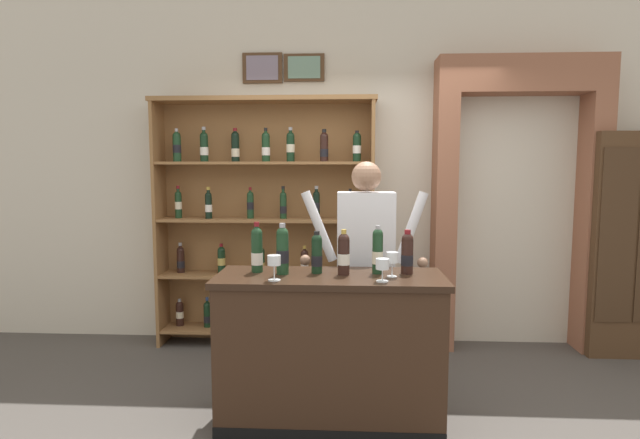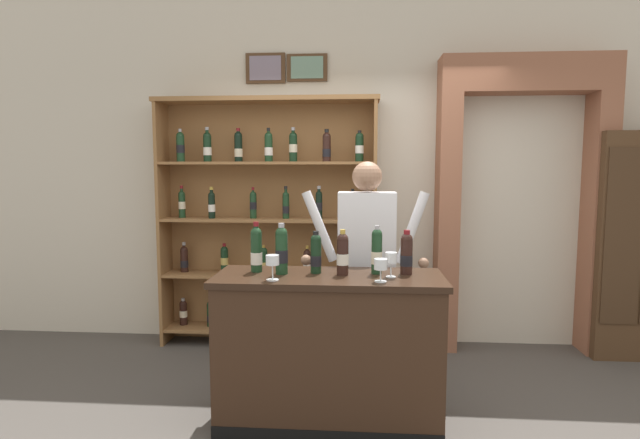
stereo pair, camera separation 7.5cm
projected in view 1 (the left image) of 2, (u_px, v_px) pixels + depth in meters
name	position (u px, v px, depth m)	size (l,w,h in m)	color
ground_plane	(354.00, 423.00, 3.26)	(14.00, 14.00, 0.02)	#47423D
back_wall	(353.00, 169.00, 4.74)	(12.00, 0.19, 3.27)	beige
wine_shelf	(265.00, 217.00, 4.61)	(2.02, 0.33, 2.27)	olive
archway_doorway	(515.00, 187.00, 4.55)	(1.49, 0.45, 2.61)	#935B42
side_cabinet	(624.00, 244.00, 4.39)	(0.67, 0.38, 1.95)	#4C331E
tasting_counter	(330.00, 349.00, 3.21)	(1.45, 0.56, 0.97)	#382316
shopkeeper	(366.00, 249.00, 3.71)	(0.95, 0.22, 1.69)	#2D3347
tasting_bottle_vin_santo	(257.00, 250.00, 3.25)	(0.08, 0.08, 0.33)	#19381E
tasting_bottle_grappa	(283.00, 250.00, 3.18)	(0.08, 0.08, 0.33)	#19381E
tasting_bottle_rosso	(317.00, 253.00, 3.21)	(0.07, 0.07, 0.27)	black
tasting_bottle_bianco	(344.00, 253.00, 3.16)	(0.08, 0.08, 0.29)	black
tasting_bottle_riserva	(378.00, 251.00, 3.20)	(0.07, 0.07, 0.31)	#19381E
tasting_bottle_brunello	(407.00, 253.00, 3.20)	(0.08, 0.08, 0.28)	black
wine_glass_left	(274.00, 262.00, 3.00)	(0.08, 0.08, 0.15)	silver
wine_glass_right	(392.00, 258.00, 3.10)	(0.07, 0.07, 0.16)	silver
wine_glass_spare	(382.00, 265.00, 2.98)	(0.08, 0.08, 0.14)	silver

